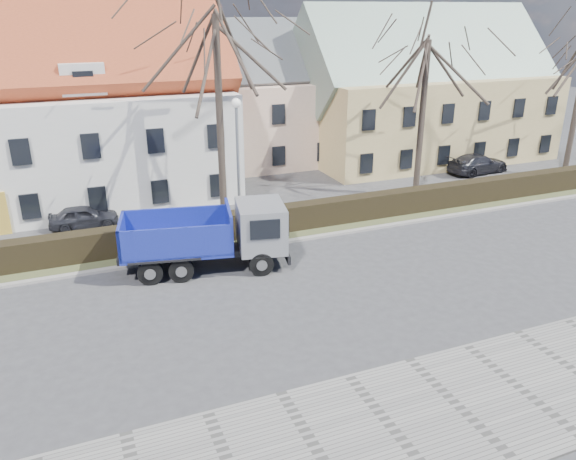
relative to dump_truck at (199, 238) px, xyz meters
name	(u,v)px	position (x,y,z in m)	size (l,w,h in m)	color
ground	(328,283)	(4.55, -3.29, -1.46)	(120.00, 120.00, 0.00)	#39393B
sidewalk_near	(459,407)	(4.55, -11.79, -1.42)	(80.00, 5.00, 0.08)	gray
curb_far	(286,241)	(4.55, 1.31, -1.40)	(80.00, 0.30, 0.12)	gray
grass_strip	(275,230)	(4.55, 2.91, -1.41)	(80.00, 3.00, 0.10)	#444B2A
hedge	(276,221)	(4.55, 2.71, -0.81)	(60.00, 0.90, 1.30)	black
building_pink	(258,106)	(8.55, 16.71, 2.54)	(10.80, 8.80, 8.00)	beige
building_yellow	(423,99)	(20.55, 13.71, 2.79)	(18.80, 10.80, 8.50)	tan
tree_1	(219,101)	(2.55, 5.21, 4.86)	(9.20, 9.20, 12.65)	#342B24
tree_2	(423,104)	(14.55, 5.21, 4.04)	(8.00, 8.00, 11.00)	#342B24
dump_truck	(199,238)	(0.00, 0.00, 0.00)	(7.31, 2.71, 2.92)	navy
streetlight	(238,166)	(2.96, 3.71, 1.92)	(0.53, 0.53, 6.76)	#91959A
cart_frame	(175,252)	(-0.82, 1.49, -1.14)	(0.71, 0.40, 0.65)	silver
parked_car_a	(84,217)	(-4.39, 7.17, -0.88)	(1.38, 3.43, 1.17)	#24252B
parked_car_b	(478,164)	(21.38, 7.89, -0.80)	(1.85, 4.55, 1.32)	#222227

